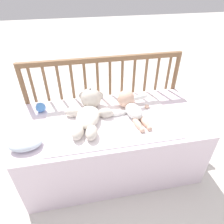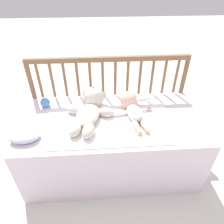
{
  "view_description": "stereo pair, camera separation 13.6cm",
  "coord_description": "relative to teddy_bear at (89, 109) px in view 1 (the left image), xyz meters",
  "views": [
    {
      "loc": [
        -0.21,
        -1.08,
        1.33
      ],
      "look_at": [
        0.0,
        0.0,
        0.53
      ],
      "focal_mm": 32.0,
      "sensor_mm": 36.0,
      "label": 1
    },
    {
      "loc": [
        -0.08,
        -1.09,
        1.33
      ],
      "look_at": [
        0.0,
        0.0,
        0.53
      ],
      "focal_mm": 32.0,
      "sensor_mm": 36.0,
      "label": 2
    }
  ],
  "objects": [
    {
      "name": "baby",
      "position": [
        0.3,
        -0.01,
        -0.01
      ],
      "size": [
        0.31,
        0.39,
        0.13
      ],
      "color": "white",
      "rests_on": "crib_mattress"
    },
    {
      "name": "crib_rail",
      "position": [
        0.15,
        0.26,
        0.04
      ],
      "size": [
        1.26,
        0.04,
        0.8
      ],
      "color": "brown",
      "rests_on": "ground_plane"
    },
    {
      "name": "ground_plane",
      "position": [
        0.15,
        -0.07,
        -0.53
      ],
      "size": [
        12.0,
        12.0,
        0.0
      ],
      "primitive_type": "plane",
      "color": "silver"
    },
    {
      "name": "teddy_bear",
      "position": [
        0.0,
        0.0,
        0.0
      ],
      "size": [
        0.35,
        0.48,
        0.16
      ],
      "color": "silver",
      "rests_on": "crib_mattress"
    },
    {
      "name": "small_pillow",
      "position": [
        -0.4,
        -0.23,
        -0.03
      ],
      "size": [
        0.19,
        0.14,
        0.06
      ],
      "color": "silver",
      "rests_on": "crib_mattress"
    },
    {
      "name": "toy_ball",
      "position": [
        -0.34,
        0.12,
        -0.02
      ],
      "size": [
        0.07,
        0.07,
        0.07
      ],
      "color": "#4C8CDB",
      "rests_on": "crib_mattress"
    },
    {
      "name": "crib_mattress",
      "position": [
        0.15,
        -0.07,
        -0.29
      ],
      "size": [
        1.26,
        0.62,
        0.47
      ],
      "color": "silver",
      "rests_on": "ground_plane"
    },
    {
      "name": "blanket",
      "position": [
        0.13,
        -0.06,
        -0.05
      ],
      "size": [
        0.86,
        0.57,
        0.01
      ],
      "color": "white",
      "rests_on": "crib_mattress"
    }
  ]
}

